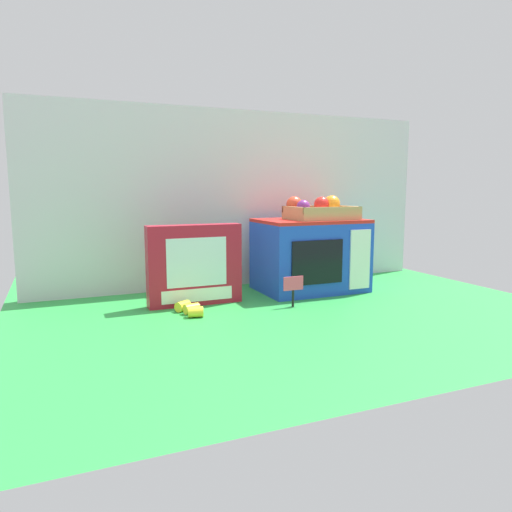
% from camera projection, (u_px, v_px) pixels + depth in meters
% --- Properties ---
extents(ground_plane, '(1.70, 1.70, 0.00)m').
position_uv_depth(ground_plane, '(267.00, 297.00, 1.67)').
color(ground_plane, green).
rests_on(ground_plane, ground).
extents(display_back_panel, '(1.61, 0.03, 0.68)m').
position_uv_depth(display_back_panel, '(240.00, 199.00, 1.85)').
color(display_back_panel, silver).
rests_on(display_back_panel, ground).
extents(toy_microwave, '(0.38, 0.27, 0.27)m').
position_uv_depth(toy_microwave, '(310.00, 255.00, 1.77)').
color(toy_microwave, blue).
rests_on(toy_microwave, ground).
extents(food_groups_crate, '(0.24, 0.18, 0.09)m').
position_uv_depth(food_groups_crate, '(319.00, 211.00, 1.75)').
color(food_groups_crate, tan).
rests_on(food_groups_crate, toy_microwave).
extents(cookie_set_box, '(0.31, 0.06, 0.27)m').
position_uv_depth(cookie_set_box, '(195.00, 265.00, 1.55)').
color(cookie_set_box, '#B2192D').
rests_on(cookie_set_box, ground).
extents(price_sign, '(0.07, 0.01, 0.10)m').
position_uv_depth(price_sign, '(293.00, 287.00, 1.52)').
color(price_sign, black).
rests_on(price_sign, ground).
extents(loose_toy_banana, '(0.07, 0.13, 0.03)m').
position_uv_depth(loose_toy_banana, '(190.00, 309.00, 1.44)').
color(loose_toy_banana, yellow).
rests_on(loose_toy_banana, ground).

